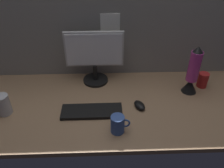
{
  "coord_description": "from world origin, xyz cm",
  "views": [
    {
      "loc": [
        -6.23,
        -114.72,
        93.78
      ],
      "look_at": [
        -5.3,
        0.0,
        14.0
      ],
      "focal_mm": 36.51,
      "sensor_mm": 36.0,
      "label": 1
    }
  ],
  "objects_px": {
    "keyboard": "(92,111)",
    "mouse": "(140,105)",
    "mug_ceramic_blue": "(117,124)",
    "mug_red_plastic": "(203,80)",
    "mug_steel": "(3,105)",
    "lava_lamp": "(193,74)",
    "monitor": "(94,55)"
  },
  "relations": [
    {
      "from": "monitor",
      "to": "keyboard",
      "type": "bearing_deg",
      "value": -92.44
    },
    {
      "from": "mug_steel",
      "to": "keyboard",
      "type": "bearing_deg",
      "value": -1.87
    },
    {
      "from": "mouse",
      "to": "mug_steel",
      "type": "distance_m",
      "value": 0.82
    },
    {
      "from": "keyboard",
      "to": "monitor",
      "type": "bearing_deg",
      "value": 87.24
    },
    {
      "from": "mug_ceramic_blue",
      "to": "mouse",
      "type": "bearing_deg",
      "value": 52.14
    },
    {
      "from": "mug_steel",
      "to": "lava_lamp",
      "type": "relative_size",
      "value": 0.38
    },
    {
      "from": "mouse",
      "to": "mug_ceramic_blue",
      "type": "relative_size",
      "value": 0.85
    },
    {
      "from": "lava_lamp",
      "to": "mug_steel",
      "type": "bearing_deg",
      "value": -171.38
    },
    {
      "from": "keyboard",
      "to": "mug_ceramic_blue",
      "type": "height_order",
      "value": "mug_ceramic_blue"
    },
    {
      "from": "mug_steel",
      "to": "mug_red_plastic",
      "type": "height_order",
      "value": "mug_steel"
    },
    {
      "from": "monitor",
      "to": "mouse",
      "type": "relative_size",
      "value": 4.17
    },
    {
      "from": "keyboard",
      "to": "mug_steel",
      "type": "height_order",
      "value": "mug_steel"
    },
    {
      "from": "mouse",
      "to": "mug_red_plastic",
      "type": "xyz_separation_m",
      "value": [
        0.47,
        0.21,
        0.04
      ]
    },
    {
      "from": "mouse",
      "to": "lava_lamp",
      "type": "xyz_separation_m",
      "value": [
        0.36,
        0.16,
        0.12
      ]
    },
    {
      "from": "mug_red_plastic",
      "to": "monitor",
      "type": "bearing_deg",
      "value": 172.5
    },
    {
      "from": "mug_ceramic_blue",
      "to": "mug_red_plastic",
      "type": "height_order",
      "value": "same"
    },
    {
      "from": "keyboard",
      "to": "lava_lamp",
      "type": "bearing_deg",
      "value": 16.28
    },
    {
      "from": "mug_red_plastic",
      "to": "lava_lamp",
      "type": "distance_m",
      "value": 0.15
    },
    {
      "from": "monitor",
      "to": "mug_red_plastic",
      "type": "distance_m",
      "value": 0.78
    },
    {
      "from": "monitor",
      "to": "keyboard",
      "type": "relative_size",
      "value": 1.08
    },
    {
      "from": "monitor",
      "to": "mouse",
      "type": "distance_m",
      "value": 0.46
    },
    {
      "from": "mug_ceramic_blue",
      "to": "mug_red_plastic",
      "type": "bearing_deg",
      "value": 33.37
    },
    {
      "from": "mug_red_plastic",
      "to": "lava_lamp",
      "type": "relative_size",
      "value": 0.31
    },
    {
      "from": "mug_red_plastic",
      "to": "mug_ceramic_blue",
      "type": "bearing_deg",
      "value": -146.63
    },
    {
      "from": "monitor",
      "to": "mug_steel",
      "type": "relative_size",
      "value": 3.12
    },
    {
      "from": "monitor",
      "to": "mouse",
      "type": "xyz_separation_m",
      "value": [
        0.28,
        -0.31,
        -0.19
      ]
    },
    {
      "from": "monitor",
      "to": "lava_lamp",
      "type": "bearing_deg",
      "value": -13.55
    },
    {
      "from": "mouse",
      "to": "mug_red_plastic",
      "type": "relative_size",
      "value": 0.91
    },
    {
      "from": "keyboard",
      "to": "mug_steel",
      "type": "relative_size",
      "value": 2.89
    },
    {
      "from": "monitor",
      "to": "mug_steel",
      "type": "xyz_separation_m",
      "value": [
        -0.54,
        -0.33,
        -0.14
      ]
    },
    {
      "from": "keyboard",
      "to": "mouse",
      "type": "xyz_separation_m",
      "value": [
        0.3,
        0.04,
        0.01
      ]
    },
    {
      "from": "mug_ceramic_blue",
      "to": "mug_steel",
      "type": "bearing_deg",
      "value": 165.35
    }
  ]
}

